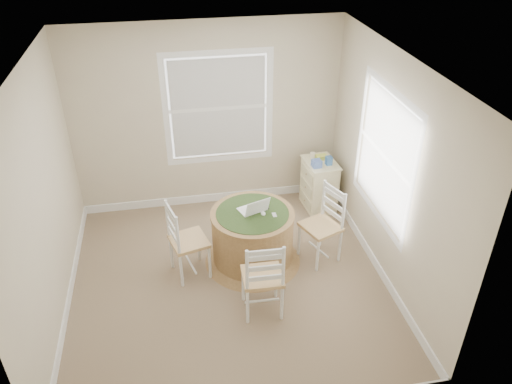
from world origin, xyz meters
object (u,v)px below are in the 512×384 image
object	(u,v)px
chair_right	(321,226)
corner_chest	(319,185)
chair_left	(189,240)
laptop	(253,209)
round_table	(253,235)
chair_near	(262,276)

from	to	relation	value
chair_right	corner_chest	bearing A→B (deg)	141.73
chair_left	laptop	world-z (taller)	chair_left
round_table	chair_near	xyz separation A→B (m)	(-0.05, -0.84, 0.09)
corner_chest	chair_right	bearing A→B (deg)	-110.82
laptop	chair_right	bearing A→B (deg)	150.00
round_table	chair_left	size ratio (longest dim) A/B	1.23
laptop	corner_chest	world-z (taller)	laptop
chair_left	chair_near	distance (m)	1.04
laptop	round_table	bearing A→B (deg)	45.48
round_table	laptop	xyz separation A→B (m)	(0.02, 0.04, 0.35)
round_table	laptop	world-z (taller)	laptop
chair_right	round_table	bearing A→B (deg)	-118.95
chair_right	chair_left	bearing A→B (deg)	-112.67
chair_right	laptop	bearing A→B (deg)	-122.09
round_table	chair_right	bearing A→B (deg)	-8.19
chair_left	chair_near	xyz separation A→B (m)	(0.72, -0.75, 0.00)
chair_right	corner_chest	xyz separation A→B (m)	(0.32, 1.11, -0.11)
chair_near	chair_right	xyz separation A→B (m)	(0.86, 0.74, 0.00)
chair_right	corner_chest	size ratio (longest dim) A/B	1.30
chair_left	chair_right	distance (m)	1.58
laptop	corner_chest	distance (m)	1.53
round_table	chair_near	distance (m)	0.84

